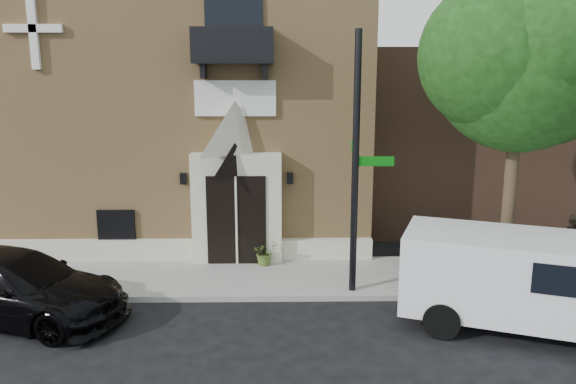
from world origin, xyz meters
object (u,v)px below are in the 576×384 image
black_sedan (15,286)px  pedestrian_far (572,240)px  dumpster (558,262)px  fire_hydrant (455,278)px  cargo_van (537,280)px  street_sign (356,165)px

black_sedan → pedestrian_far: 14.90m
dumpster → pedestrian_far: size_ratio=1.37×
black_sedan → dumpster: 13.41m
fire_hydrant → dumpster: 2.79m
black_sedan → cargo_van: size_ratio=0.96×
street_sign → pedestrian_far: (6.56, 1.80, -2.51)m
fire_hydrant → dumpster: (2.76, 0.32, 0.30)m
fire_hydrant → pedestrian_far: (4.00, 2.02, 0.38)m
dumpster → pedestrian_far: pedestrian_far is taller
black_sedan → pedestrian_far: pedestrian_far is taller
black_sedan → cargo_van: (11.75, -0.87, 0.42)m
cargo_van → pedestrian_far: bearing=74.7°
cargo_van → pedestrian_far: (2.84, 3.93, -0.30)m
cargo_van → dumpster: (1.60, 2.23, -0.39)m
fire_hydrant → pedestrian_far: bearing=26.8°
black_sedan → pedestrian_far: size_ratio=3.60×
cargo_van → fire_hydrant: 2.34m
cargo_van → street_sign: size_ratio=0.87×
street_sign → fire_hydrant: street_sign is taller
fire_hydrant → pedestrian_far: 4.50m
black_sedan → fire_hydrant: bearing=-67.8°
dumpster → pedestrian_far: (1.24, 1.70, 0.08)m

